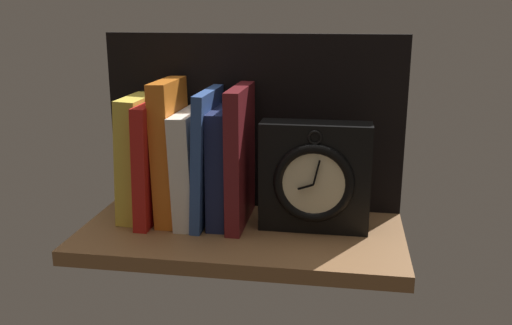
% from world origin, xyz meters
% --- Properties ---
extents(ground_plane, '(0.56, 0.27, 0.03)m').
position_xyz_m(ground_plane, '(0.00, 0.00, -0.01)').
color(ground_plane, brown).
extents(back_panel, '(0.56, 0.01, 0.33)m').
position_xyz_m(back_panel, '(0.00, 0.13, 0.16)').
color(back_panel, black).
rests_on(back_panel, ground_plane).
extents(book_yellow_seinlanguage, '(0.05, 0.12, 0.22)m').
position_xyz_m(book_yellow_seinlanguage, '(-0.20, 0.04, 0.11)').
color(book_yellow_seinlanguage, gold).
rests_on(book_yellow_seinlanguage, ground_plane).
extents(book_red_requiem, '(0.03, 0.17, 0.22)m').
position_xyz_m(book_red_requiem, '(-0.17, 0.04, 0.11)').
color(book_red_requiem, red).
rests_on(book_red_requiem, ground_plane).
extents(book_orange_pandolfini, '(0.04, 0.13, 0.25)m').
position_xyz_m(book_orange_pandolfini, '(-0.13, 0.04, 0.13)').
color(book_orange_pandolfini, orange).
rests_on(book_orange_pandolfini, ground_plane).
extents(book_white_catcher, '(0.04, 0.15, 0.20)m').
position_xyz_m(book_white_catcher, '(-0.10, 0.04, 0.10)').
color(book_white_catcher, silver).
rests_on(book_white_catcher, ground_plane).
extents(book_blue_modern, '(0.03, 0.16, 0.24)m').
position_xyz_m(book_blue_modern, '(-0.07, 0.04, 0.12)').
color(book_blue_modern, '#2D4C8E').
rests_on(book_blue_modern, ground_plane).
extents(book_navy_bierce, '(0.03, 0.13, 0.20)m').
position_xyz_m(book_navy_bierce, '(-0.04, 0.04, 0.10)').
color(book_navy_bierce, '#192147').
rests_on(book_navy_bierce, ground_plane).
extents(book_maroon_dawkins, '(0.03, 0.16, 0.24)m').
position_xyz_m(book_maroon_dawkins, '(-0.01, 0.04, 0.12)').
color(book_maroon_dawkins, maroon).
rests_on(book_maroon_dawkins, ground_plane).
extents(framed_clock, '(0.19, 0.07, 0.19)m').
position_xyz_m(framed_clock, '(0.12, 0.03, 0.09)').
color(framed_clock, black).
rests_on(framed_clock, ground_plane).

